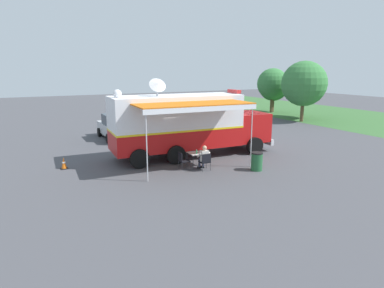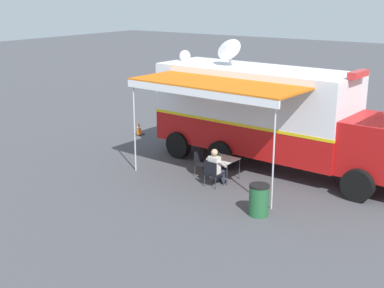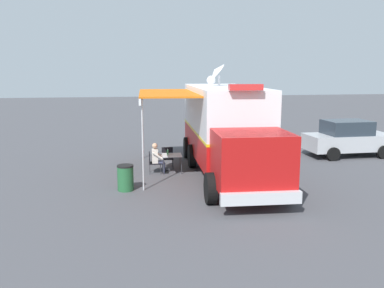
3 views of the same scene
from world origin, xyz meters
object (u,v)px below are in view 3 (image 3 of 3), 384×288
(folding_chair_at_table, at_px, (153,161))
(folding_chair_beside_table, at_px, (167,156))
(water_bottle, at_px, (168,152))
(folding_table, at_px, (172,156))
(command_truck, at_px, (226,126))
(trash_bin, at_px, (125,178))
(seated_responder, at_px, (157,158))
(traffic_cone, at_px, (207,139))
(car_behind_truck, at_px, (348,138))

(folding_chair_at_table, bearing_deg, folding_chair_beside_table, -128.08)
(water_bottle, bearing_deg, folding_table, 150.59)
(command_truck, xyz_separation_m, folding_chair_beside_table, (2.21, -1.47, -1.43))
(trash_bin, bearing_deg, command_truck, -156.97)
(folding_table, xyz_separation_m, water_bottle, (0.16, -0.09, 0.16))
(trash_bin, bearing_deg, seated_responder, -119.91)
(traffic_cone, height_order, car_behind_truck, car_behind_truck)
(seated_responder, bearing_deg, water_bottle, -161.09)
(folding_chair_at_table, distance_m, folding_chair_beside_table, 1.15)
(water_bottle, bearing_deg, command_truck, 162.58)
(water_bottle, height_order, traffic_cone, water_bottle)
(folding_chair_beside_table, distance_m, trash_bin, 3.68)
(folding_chair_at_table, height_order, trash_bin, trash_bin)
(folding_chair_beside_table, xyz_separation_m, seated_responder, (0.52, 0.92, 0.14))
(folding_chair_at_table, xyz_separation_m, car_behind_truck, (-9.72, -1.85, 0.37))
(car_behind_truck, bearing_deg, water_bottle, 10.63)
(command_truck, distance_m, traffic_cone, 6.96)
(trash_bin, height_order, car_behind_truck, car_behind_truck)
(trash_bin, bearing_deg, folding_chair_at_table, -116.11)
(water_bottle, relative_size, car_behind_truck, 0.05)
(water_bottle, xyz_separation_m, folding_chair_beside_table, (-0.07, -0.76, -0.32))
(command_truck, xyz_separation_m, car_behind_truck, (-6.80, -2.42, -1.06))
(command_truck, distance_m, folding_table, 2.55)
(folding_chair_beside_table, bearing_deg, water_bottle, 84.91)
(command_truck, height_order, car_behind_truck, command_truck)
(folding_table, xyz_separation_m, trash_bin, (1.92, 2.34, -0.22))
(folding_chair_at_table, distance_m, trash_bin, 2.54)
(command_truck, height_order, water_bottle, command_truck)
(trash_bin, bearing_deg, car_behind_truck, -159.13)
(trash_bin, bearing_deg, folding_chair_beside_table, -119.83)
(trash_bin, relative_size, traffic_cone, 1.57)
(folding_chair_at_table, xyz_separation_m, trash_bin, (1.12, 2.28, -0.06))
(traffic_cone, bearing_deg, folding_table, 65.81)
(seated_responder, distance_m, trash_bin, 2.63)
(command_truck, bearing_deg, traffic_cone, -95.29)
(seated_responder, relative_size, traffic_cone, 2.16)
(folding_table, distance_m, traffic_cone, 6.70)
(traffic_cone, bearing_deg, folding_chair_at_table, 60.10)
(trash_bin, height_order, traffic_cone, trash_bin)
(folding_chair_beside_table, bearing_deg, trash_bin, 60.17)
(traffic_cone, bearing_deg, seated_responder, 61.48)
(folding_table, bearing_deg, car_behind_truck, -168.64)
(folding_table, bearing_deg, traffic_cone, -114.19)
(folding_table, relative_size, traffic_cone, 1.45)
(water_bottle, xyz_separation_m, traffic_cone, (-2.90, -6.01, -0.55))
(command_truck, bearing_deg, car_behind_truck, -160.44)
(folding_chair_at_table, xyz_separation_m, traffic_cone, (-3.54, -6.16, -0.23))
(seated_responder, height_order, car_behind_truck, car_behind_truck)
(command_truck, distance_m, water_bottle, 2.63)
(command_truck, bearing_deg, folding_chair_at_table, -11.02)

